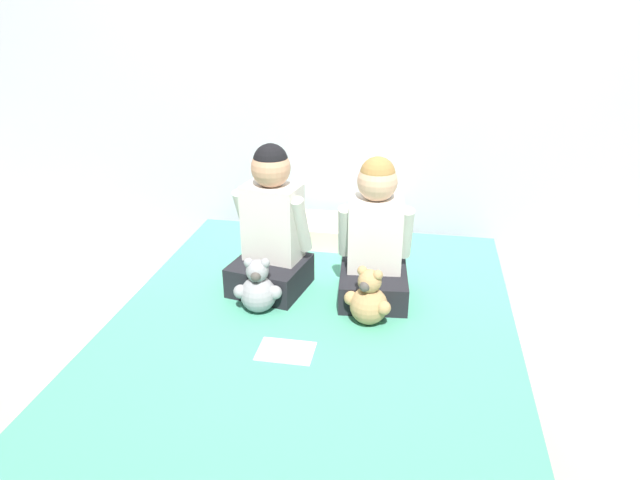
# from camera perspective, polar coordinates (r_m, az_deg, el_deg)

# --- Properties ---
(ground_plane) EXTENTS (14.00, 14.00, 0.00)m
(ground_plane) POSITION_cam_1_polar(r_m,az_deg,el_deg) (2.63, -0.81, -17.22)
(ground_plane) COLOR #B2A899
(wall_behind_bed) EXTENTS (8.00, 0.06, 2.50)m
(wall_behind_bed) POSITION_cam_1_polar(r_m,az_deg,el_deg) (3.12, 3.05, 15.06)
(wall_behind_bed) COLOR silver
(wall_behind_bed) RESTS_ON ground_plane
(bed) EXTENTS (1.65, 2.04, 0.48)m
(bed) POSITION_cam_1_polar(r_m,az_deg,el_deg) (2.48, -0.84, -13.05)
(bed) COLOR #2D2D33
(bed) RESTS_ON ground_plane
(child_on_left) EXTENTS (0.37, 0.36, 0.66)m
(child_on_left) POSITION_cam_1_polar(r_m,az_deg,el_deg) (2.50, -4.89, 1.10)
(child_on_left) COLOR black
(child_on_left) RESTS_ON bed
(child_on_right) EXTENTS (0.33, 0.35, 0.62)m
(child_on_right) POSITION_cam_1_polar(r_m,az_deg,el_deg) (2.44, 5.52, 0.07)
(child_on_right) COLOR black
(child_on_right) RESTS_ON bed
(teddy_bear_held_by_left_child) EXTENTS (0.20, 0.15, 0.24)m
(teddy_bear_held_by_left_child) POSITION_cam_1_polar(r_m,az_deg,el_deg) (2.39, -6.21, -4.90)
(teddy_bear_held_by_left_child) COLOR #939399
(teddy_bear_held_by_left_child) RESTS_ON bed
(teddy_bear_held_by_right_child) EXTENTS (0.19, 0.15, 0.24)m
(teddy_bear_held_by_right_child) POSITION_cam_1_polar(r_m,az_deg,el_deg) (2.30, 4.89, -6.01)
(teddy_bear_held_by_right_child) COLOR tan
(teddy_bear_held_by_right_child) RESTS_ON bed
(pillow_at_headboard) EXTENTS (0.55, 0.31, 0.11)m
(pillow_at_headboard) POSITION_cam_1_polar(r_m,az_deg,el_deg) (3.04, 2.08, 0.86)
(pillow_at_headboard) COLOR beige
(pillow_at_headboard) RESTS_ON bed
(sign_card) EXTENTS (0.21, 0.15, 0.00)m
(sign_card) POSITION_cam_1_polar(r_m,az_deg,el_deg) (2.17, -3.43, -11.02)
(sign_card) COLOR white
(sign_card) RESTS_ON bed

